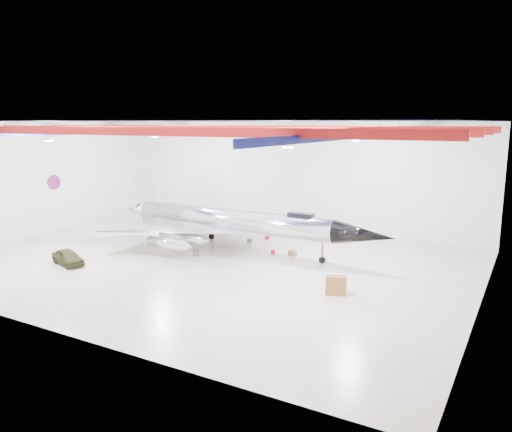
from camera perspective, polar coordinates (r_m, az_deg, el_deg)
The scene contains 16 objects.
floor at distance 40.01m, azimuth -5.71°, elevation -5.24°, with size 40.00×40.00×0.00m, color beige.
wall_back at distance 51.73m, azimuth 3.82°, elevation 4.62°, with size 40.00×40.00×0.00m, color silver.
wall_left at distance 52.95m, azimuth -23.85°, elevation 3.87°, with size 30.00×30.00×0.00m, color silver.
wall_right at distance 31.90m, azimuth 24.91°, elevation -0.14°, with size 30.00×30.00×0.00m, color silver.
ceiling at distance 38.48m, azimuth -6.01°, elevation 10.72°, with size 40.00×40.00×0.00m, color #0A0F38.
ceiling_structure at distance 38.49m, azimuth -5.99°, elevation 9.71°, with size 39.50×29.50×1.08m.
wall_roundel at distance 54.16m, azimuth -22.08°, elevation 3.60°, with size 1.50×1.50×0.10m, color #B21414.
jet_aircraft at distance 43.10m, azimuth -2.91°, elevation -0.80°, with size 26.45×15.25×7.22m.
jeep at distance 41.60m, azimuth -20.69°, elevation -4.41°, with size 1.42×3.53×1.20m, color #34361B.
desk at distance 32.77m, azimuth 9.12°, elevation -7.83°, with size 1.34×0.67×1.23m, color brown.
toolbox_red at distance 47.34m, azimuth 1.30°, elevation -2.49°, with size 0.44×0.36×0.31m, color #A51021.
engine_drum at distance 41.77m, azimuth -6.89°, elevation -4.27°, with size 0.49×0.49×0.44m, color #59595B.
parts_bin at distance 41.74m, azimuth 4.18°, elevation -4.26°, with size 0.57×0.45×0.40m, color olive.
crate_small at distance 47.40m, azimuth -7.29°, elevation -2.56°, with size 0.43×0.34×0.30m, color #59595B.
tool_chest at distance 42.17m, azimuth 1.97°, elevation -4.12°, with size 0.38×0.38×0.34m, color #A51021.
spares_box at distance 46.01m, azimuth -0.74°, elevation -2.81°, with size 0.46×0.46×0.41m, color #59595B.
Camera 1 is at (22.32, -31.35, 10.94)m, focal length 35.00 mm.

